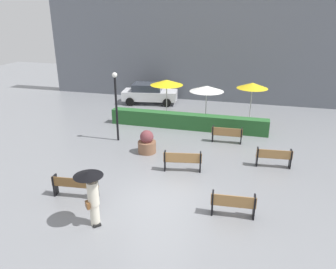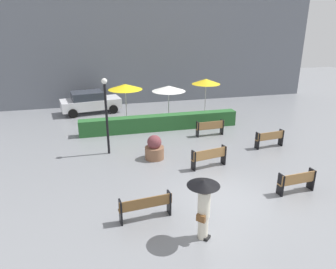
{
  "view_description": "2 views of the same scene",
  "coord_description": "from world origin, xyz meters",
  "px_view_note": "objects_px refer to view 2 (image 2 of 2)",
  "views": [
    {
      "loc": [
        3.22,
        -10.42,
        6.86
      ],
      "look_at": [
        -0.5,
        3.42,
        1.43
      ],
      "focal_mm": 35.02,
      "sensor_mm": 36.0,
      "label": 1
    },
    {
      "loc": [
        -4.68,
        -9.61,
        6.37
      ],
      "look_at": [
        -1.06,
        4.72,
        1.02
      ],
      "focal_mm": 33.69,
      "sensor_mm": 36.0,
      "label": 2
    }
  ],
  "objects_px": {
    "patio_umbrella_white": "(169,89)",
    "bench_far_right": "(270,138)",
    "bench_mid_center": "(209,156)",
    "patio_umbrella_yellow_far": "(206,82)",
    "bench_back_row": "(210,127)",
    "bench_near_right": "(297,181)",
    "pedestrian_with_umbrella": "(204,201)",
    "parked_car": "(90,102)",
    "planter_pot": "(154,149)",
    "bench_near_left": "(146,206)",
    "lamp_post": "(106,109)",
    "patio_umbrella_yellow": "(125,87)"
  },
  "relations": [
    {
      "from": "patio_umbrella_white",
      "to": "patio_umbrella_yellow_far",
      "type": "bearing_deg",
      "value": 12.42
    },
    {
      "from": "bench_near_left",
      "to": "lamp_post",
      "type": "distance_m",
      "value": 6.37
    },
    {
      "from": "patio_umbrella_white",
      "to": "bench_back_row",
      "type": "bearing_deg",
      "value": -62.22
    },
    {
      "from": "pedestrian_with_umbrella",
      "to": "lamp_post",
      "type": "height_order",
      "value": "lamp_post"
    },
    {
      "from": "bench_near_left",
      "to": "patio_umbrella_white",
      "type": "xyz_separation_m",
      "value": [
        3.46,
        10.47,
        1.72
      ]
    },
    {
      "from": "bench_mid_center",
      "to": "bench_back_row",
      "type": "bearing_deg",
      "value": 68.17
    },
    {
      "from": "bench_far_right",
      "to": "patio_umbrella_white",
      "type": "height_order",
      "value": "patio_umbrella_white"
    },
    {
      "from": "patio_umbrella_yellow_far",
      "to": "bench_back_row",
      "type": "bearing_deg",
      "value": -106.04
    },
    {
      "from": "bench_near_right",
      "to": "patio_umbrella_yellow",
      "type": "relative_size",
      "value": 0.61
    },
    {
      "from": "bench_far_right",
      "to": "bench_back_row",
      "type": "xyz_separation_m",
      "value": [
        -2.4,
        2.5,
        -0.02
      ]
    },
    {
      "from": "bench_mid_center",
      "to": "bench_far_right",
      "type": "distance_m",
      "value": 4.28
    },
    {
      "from": "pedestrian_with_umbrella",
      "to": "planter_pot",
      "type": "xyz_separation_m",
      "value": [
        -0.19,
        6.27,
        -0.8
      ]
    },
    {
      "from": "pedestrian_with_umbrella",
      "to": "bench_mid_center",
      "type": "bearing_deg",
      "value": 66.5
    },
    {
      "from": "bench_mid_center",
      "to": "pedestrian_with_umbrella",
      "type": "bearing_deg",
      "value": -113.5
    },
    {
      "from": "pedestrian_with_umbrella",
      "to": "patio_umbrella_white",
      "type": "bearing_deg",
      "value": 80.67
    },
    {
      "from": "bench_back_row",
      "to": "bench_near_right",
      "type": "distance_m",
      "value": 7.02
    },
    {
      "from": "pedestrian_with_umbrella",
      "to": "planter_pot",
      "type": "height_order",
      "value": "pedestrian_with_umbrella"
    },
    {
      "from": "bench_near_right",
      "to": "patio_umbrella_white",
      "type": "distance_m",
      "value": 10.63
    },
    {
      "from": "bench_mid_center",
      "to": "parked_car",
      "type": "height_order",
      "value": "parked_car"
    },
    {
      "from": "bench_mid_center",
      "to": "patio_umbrella_yellow_far",
      "type": "distance_m",
      "value": 8.49
    },
    {
      "from": "bench_mid_center",
      "to": "bench_near_left",
      "type": "distance_m",
      "value": 4.82
    },
    {
      "from": "planter_pot",
      "to": "bench_back_row",
      "type": "bearing_deg",
      "value": 32.25
    },
    {
      "from": "pedestrian_with_umbrella",
      "to": "parked_car",
      "type": "relative_size",
      "value": 0.46
    },
    {
      "from": "bench_near_right",
      "to": "bench_mid_center",
      "type": "bearing_deg",
      "value": 130.06
    },
    {
      "from": "bench_near_right",
      "to": "patio_umbrella_yellow_far",
      "type": "xyz_separation_m",
      "value": [
        0.21,
        10.78,
        1.96
      ]
    },
    {
      "from": "planter_pot",
      "to": "pedestrian_with_umbrella",
      "type": "bearing_deg",
      "value": -88.26
    },
    {
      "from": "parked_car",
      "to": "bench_mid_center",
      "type": "bearing_deg",
      "value": -64.67
    },
    {
      "from": "patio_umbrella_white",
      "to": "parked_car",
      "type": "relative_size",
      "value": 0.55
    },
    {
      "from": "lamp_post",
      "to": "patio_umbrella_white",
      "type": "distance_m",
      "value": 6.14
    },
    {
      "from": "planter_pot",
      "to": "bench_near_left",
      "type": "bearing_deg",
      "value": -105.21
    },
    {
      "from": "pedestrian_with_umbrella",
      "to": "parked_car",
      "type": "xyz_separation_m",
      "value": [
        -3.05,
        15.43,
        -0.51
      ]
    },
    {
      "from": "bench_near_left",
      "to": "parked_car",
      "type": "relative_size",
      "value": 0.42
    },
    {
      "from": "patio_umbrella_white",
      "to": "bench_far_right",
      "type": "bearing_deg",
      "value": -54.37
    },
    {
      "from": "patio_umbrella_yellow_far",
      "to": "bench_far_right",
      "type": "bearing_deg",
      "value": -78.35
    },
    {
      "from": "pedestrian_with_umbrella",
      "to": "parked_car",
      "type": "bearing_deg",
      "value": 101.19
    },
    {
      "from": "planter_pot",
      "to": "patio_umbrella_yellow_far",
      "type": "distance_m",
      "value": 8.18
    },
    {
      "from": "bench_mid_center",
      "to": "lamp_post",
      "type": "relative_size",
      "value": 0.46
    },
    {
      "from": "planter_pot",
      "to": "patio_umbrella_yellow_far",
      "type": "bearing_deg",
      "value": 51.66
    },
    {
      "from": "bench_near_left",
      "to": "planter_pot",
      "type": "distance_m",
      "value": 5.03
    },
    {
      "from": "bench_near_left",
      "to": "bench_far_right",
      "type": "distance_m",
      "value": 8.93
    },
    {
      "from": "pedestrian_with_umbrella",
      "to": "bench_near_left",
      "type": "bearing_deg",
      "value": 136.75
    },
    {
      "from": "bench_back_row",
      "to": "planter_pot",
      "type": "bearing_deg",
      "value": -147.75
    },
    {
      "from": "bench_near_left",
      "to": "bench_far_right",
      "type": "bearing_deg",
      "value": 32.3
    },
    {
      "from": "bench_near_right",
      "to": "parked_car",
      "type": "height_order",
      "value": "parked_car"
    },
    {
      "from": "lamp_post",
      "to": "planter_pot",
      "type": "bearing_deg",
      "value": -29.47
    },
    {
      "from": "bench_mid_center",
      "to": "parked_car",
      "type": "relative_size",
      "value": 0.39
    },
    {
      "from": "patio_umbrella_white",
      "to": "lamp_post",
      "type": "bearing_deg",
      "value": -133.98
    },
    {
      "from": "bench_far_right",
      "to": "parked_car",
      "type": "relative_size",
      "value": 0.37
    },
    {
      "from": "patio_umbrella_white",
      "to": "bench_near_right",
      "type": "bearing_deg",
      "value": -75.81
    },
    {
      "from": "bench_near_left",
      "to": "pedestrian_with_umbrella",
      "type": "bearing_deg",
      "value": -43.25
    }
  ]
}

